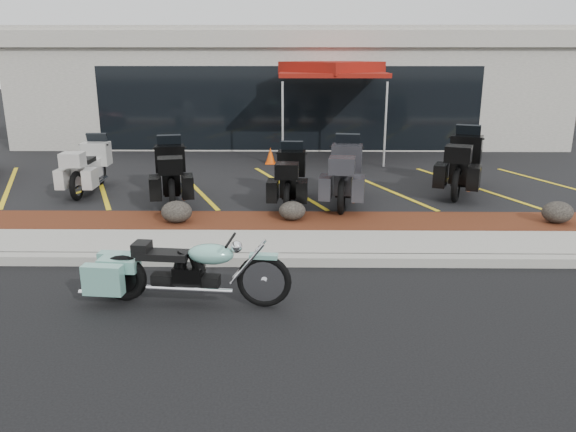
{
  "coord_description": "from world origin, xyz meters",
  "views": [
    {
      "loc": [
        0.19,
        -7.32,
        3.19
      ],
      "look_at": [
        0.09,
        1.2,
        0.7
      ],
      "focal_mm": 35.0,
      "sensor_mm": 36.0,
      "label": 1
    }
  ],
  "objects_px": {
    "hero_cruiser": "(264,273)",
    "traffic_cone": "(271,156)",
    "touring_white": "(99,159)",
    "popup_canopy": "(332,71)"
  },
  "relations": [
    {
      "from": "traffic_cone",
      "to": "popup_canopy",
      "type": "relative_size",
      "value": 0.12
    },
    {
      "from": "touring_white",
      "to": "popup_canopy",
      "type": "bearing_deg",
      "value": -58.09
    },
    {
      "from": "touring_white",
      "to": "popup_canopy",
      "type": "relative_size",
      "value": 0.58
    },
    {
      "from": "hero_cruiser",
      "to": "traffic_cone",
      "type": "relative_size",
      "value": 5.85
    },
    {
      "from": "hero_cruiser",
      "to": "traffic_cone",
      "type": "height_order",
      "value": "hero_cruiser"
    },
    {
      "from": "hero_cruiser",
      "to": "touring_white",
      "type": "distance_m",
      "value": 7.72
    },
    {
      "from": "hero_cruiser",
      "to": "touring_white",
      "type": "relative_size",
      "value": 1.26
    },
    {
      "from": "traffic_cone",
      "to": "popup_canopy",
      "type": "height_order",
      "value": "popup_canopy"
    },
    {
      "from": "hero_cruiser",
      "to": "popup_canopy",
      "type": "height_order",
      "value": "popup_canopy"
    },
    {
      "from": "hero_cruiser",
      "to": "touring_white",
      "type": "height_order",
      "value": "touring_white"
    }
  ]
}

